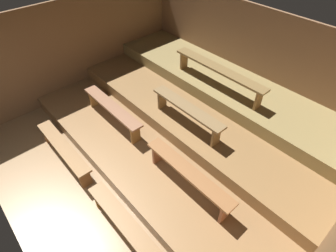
% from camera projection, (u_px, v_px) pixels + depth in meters
% --- Properties ---
extents(ground, '(7.11, 6.15, 0.08)m').
position_uv_depth(ground, '(165.00, 150.00, 5.79)').
color(ground, olive).
extents(wall_back, '(7.11, 0.06, 2.35)m').
position_uv_depth(wall_back, '(251.00, 58.00, 6.29)').
color(wall_back, '#875F41').
rests_on(wall_back, ground).
extents(wall_left, '(0.06, 6.15, 2.35)m').
position_uv_depth(wall_left, '(81.00, 46.00, 6.71)').
color(wall_left, brown).
rests_on(wall_left, ground).
extents(platform_lower, '(6.31, 4.08, 0.28)m').
position_uv_depth(platform_lower, '(186.00, 130.00, 5.98)').
color(platform_lower, olive).
rests_on(platform_lower, ground).
extents(platform_middle, '(6.31, 2.65, 0.28)m').
position_uv_depth(platform_middle, '(209.00, 107.00, 6.14)').
color(platform_middle, olive).
rests_on(platform_middle, platform_lower).
extents(platform_upper, '(6.31, 1.46, 0.28)m').
position_uv_depth(platform_upper, '(227.00, 86.00, 6.24)').
color(platform_upper, olive).
rests_on(platform_upper, platform_middle).
extents(bench_floor_left, '(1.81, 0.26, 0.46)m').
position_uv_depth(bench_floor_left, '(63.00, 149.00, 5.25)').
color(bench_floor_left, olive).
rests_on(bench_floor_left, ground).
extents(bench_floor_right, '(1.81, 0.26, 0.46)m').
position_uv_depth(bench_floor_right, '(126.00, 226.00, 4.09)').
color(bench_floor_right, olive).
rests_on(bench_floor_right, ground).
extents(bench_lower_left, '(1.84, 0.26, 0.46)m').
position_uv_depth(bench_lower_left, '(112.00, 109.00, 5.71)').
color(bench_lower_left, '#906144').
rests_on(bench_lower_left, platform_lower).
extents(bench_lower_right, '(1.84, 0.26, 0.46)m').
position_uv_depth(bench_lower_right, '(188.00, 174.00, 4.45)').
color(bench_lower_right, '#925E35').
rests_on(bench_lower_right, platform_lower).
extents(bench_middle_center, '(1.75, 0.26, 0.46)m').
position_uv_depth(bench_middle_center, '(187.00, 110.00, 5.24)').
color(bench_middle_center, olive).
rests_on(bench_middle_center, platform_middle).
extents(bench_upper_center, '(2.34, 0.26, 0.46)m').
position_uv_depth(bench_upper_center, '(219.00, 71.00, 5.74)').
color(bench_upper_center, olive).
rests_on(bench_upper_center, platform_upper).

